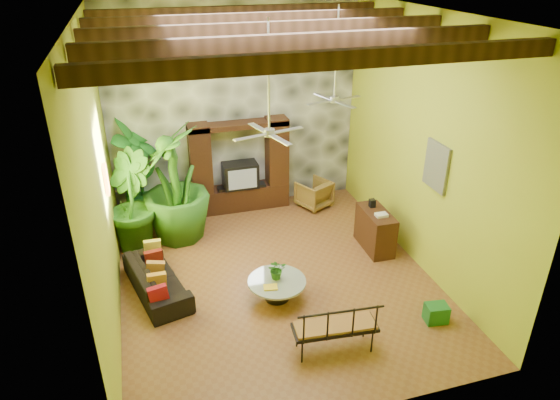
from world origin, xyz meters
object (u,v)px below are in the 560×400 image
object	(u,v)px
tall_plant_b	(129,203)
coffee_table	(277,287)
side_console	(375,230)
tall_plant_c	(175,184)
ceiling_fan_front	(269,121)
wicker_armchair	(314,194)
iron_bench	(337,326)
green_bin	(436,313)
tall_plant_a	(139,172)
sofa	(157,279)
entertainment_center	(240,173)
ceiling_fan_back	(335,89)

from	to	relation	value
tall_plant_b	coffee_table	bearing A→B (deg)	-46.57
side_console	tall_plant_c	bearing A→B (deg)	158.83
ceiling_fan_front	coffee_table	bearing A→B (deg)	-80.79
side_console	ceiling_fan_front	bearing A→B (deg)	-160.49
wicker_armchair	iron_bench	size ratio (longest dim) A/B	0.54
tall_plant_b	tall_plant_c	world-z (taller)	tall_plant_c
coffee_table	green_bin	size ratio (longest dim) A/B	2.83
green_bin	ceiling_fan_front	bearing A→B (deg)	146.55
tall_plant_a	green_bin	xyz separation A→B (m)	(4.75, -5.24, -1.12)
wicker_armchair	coffee_table	world-z (taller)	wicker_armchair
sofa	coffee_table	world-z (taller)	sofa
entertainment_center	green_bin	xyz separation A→B (m)	(2.36, -5.23, -0.80)
tall_plant_b	coffee_table	distance (m)	3.72
tall_plant_a	tall_plant_c	bearing A→B (deg)	-54.32
entertainment_center	green_bin	world-z (taller)	entertainment_center
wicker_armchair	green_bin	distance (m)	4.84
tall_plant_a	tall_plant_b	bearing A→B (deg)	-102.52
tall_plant_b	green_bin	xyz separation A→B (m)	(5.01, -4.05, -0.93)
entertainment_center	ceiling_fan_back	xyz separation A→B (m)	(1.60, -1.94, 2.44)
entertainment_center	tall_plant_c	bearing A→B (deg)	-149.00
entertainment_center	ceiling_fan_back	size ratio (longest dim) A/B	1.29
sofa	tall_plant_c	size ratio (longest dim) A/B	0.76
tall_plant_b	wicker_armchair	bearing A→B (deg)	9.60
ceiling_fan_back	side_console	bearing A→B (deg)	-43.51
tall_plant_a	tall_plant_b	size ratio (longest dim) A/B	1.17
side_console	ceiling_fan_back	bearing A→B (deg)	138.00
ceiling_fan_back	sofa	bearing A→B (deg)	-165.33
coffee_table	green_bin	world-z (taller)	coffee_table
ceiling_fan_front	sofa	size ratio (longest dim) A/B	0.92
wicker_armchair	tall_plant_c	world-z (taller)	tall_plant_c
coffee_table	ceiling_fan_back	bearing A→B (deg)	46.85
entertainment_center	coffee_table	distance (m)	3.88
sofa	green_bin	world-z (taller)	sofa
sofa	side_console	bearing A→B (deg)	-100.35
tall_plant_a	coffee_table	xyz separation A→B (m)	(2.23, -3.82, -1.03)
ceiling_fan_back	iron_bench	xyz separation A→B (m)	(-1.23, -3.51, -2.86)
ceiling_fan_front	green_bin	size ratio (longest dim) A/B	4.83
tall_plant_c	iron_bench	distance (m)	4.95
ceiling_fan_front	green_bin	xyz separation A→B (m)	(2.56, -1.69, -3.23)
ceiling_fan_back	sofa	distance (m)	5.09
wicker_armchair	coffee_table	xyz separation A→B (m)	(-1.97, -3.39, -0.09)
sofa	tall_plant_a	bearing A→B (deg)	-11.91
ceiling_fan_back	tall_plant_b	size ratio (longest dim) A/B	0.85
ceiling_fan_back	tall_plant_b	xyz separation A→B (m)	(-4.25, 0.76, -2.30)
ceiling_fan_front	sofa	xyz separation A→B (m)	(-2.10, 0.58, -3.11)
sofa	wicker_armchair	xyz separation A→B (m)	(4.11, 2.54, 0.05)
coffee_table	green_bin	bearing A→B (deg)	-29.41
tall_plant_b	green_bin	distance (m)	6.51
entertainment_center	tall_plant_c	xyz separation A→B (m)	(-1.66, -1.00, 0.36)
green_bin	ceiling_fan_back	bearing A→B (deg)	103.01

